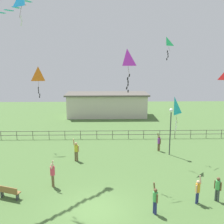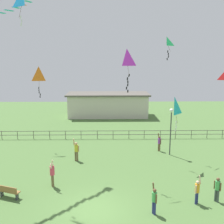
# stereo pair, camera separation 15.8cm
# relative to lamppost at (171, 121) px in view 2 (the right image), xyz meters

# --- Properties ---
(ground_plane) EXTENTS (80.00, 80.00, 0.00)m
(ground_plane) POSITION_rel_lamppost_xyz_m (-6.50, -8.93, -3.19)
(ground_plane) COLOR #4C7038
(lamppost) EXTENTS (0.36, 0.36, 4.38)m
(lamppost) POSITION_rel_lamppost_xyz_m (0.00, 0.00, 0.00)
(lamppost) COLOR #38383D
(lamppost) RESTS_ON ground_plane
(park_bench) EXTENTS (1.55, 0.91, 0.85)m
(park_bench) POSITION_rel_lamppost_xyz_m (-12.06, -7.47, -2.72)
(park_bench) COLOR olive
(park_bench) RESTS_ON ground_plane
(person_0) EXTENTS (0.29, 0.49, 1.84)m
(person_0) POSITION_rel_lamppost_xyz_m (-3.11, -9.38, -2.26)
(person_0) COLOR navy
(person_0) RESTS_ON ground_plane
(person_1) EXTENTS (0.31, 0.45, 1.75)m
(person_1) POSITION_rel_lamppost_xyz_m (-0.78, 1.01, -2.31)
(person_1) COLOR brown
(person_1) RESTS_ON ground_plane
(person_2) EXTENTS (0.32, 0.54, 2.02)m
(person_2) POSITION_rel_lamppost_xyz_m (-9.57, -5.97, -2.17)
(person_2) COLOR brown
(person_2) RESTS_ON ground_plane
(person_3) EXTENTS (0.33, 0.40, 1.60)m
(person_3) POSITION_rel_lamppost_xyz_m (1.01, -8.12, -2.27)
(person_3) COLOR #3F4C47
(person_3) RESTS_ON ground_plane
(person_4) EXTENTS (0.42, 0.37, 1.77)m
(person_4) POSITION_rel_lamppost_xyz_m (-0.31, -8.34, -2.30)
(person_4) COLOR navy
(person_4) RESTS_ON ground_plane
(person_5) EXTENTS (0.51, 0.33, 1.97)m
(person_5) POSITION_rel_lamppost_xyz_m (-8.47, -1.30, -2.20)
(person_5) COLOR brown
(person_5) RESTS_ON ground_plane
(kite_1) EXTENTS (0.94, 0.96, 2.83)m
(kite_1) POSITION_rel_lamppost_xyz_m (-0.38, -2.30, 1.81)
(kite_1) COLOR #19B2B2
(kite_2) EXTENTS (0.91, 0.87, 2.01)m
(kite_2) POSITION_rel_lamppost_xyz_m (-0.46, 1.06, 6.94)
(kite_2) COLOR #1EB759
(kite_4) EXTENTS (0.99, 0.70, 3.02)m
(kite_4) POSITION_rel_lamppost_xyz_m (-12.41, 2.83, 4.04)
(kite_4) COLOR orange
(kite_5) EXTENTS (0.85, 1.00, 2.97)m
(kite_5) POSITION_rel_lamppost_xyz_m (-4.38, -4.27, 5.45)
(kite_5) COLOR #B22DB2
(waterfront_railing) EXTENTS (36.02, 0.06, 0.95)m
(waterfront_railing) POSITION_rel_lamppost_xyz_m (-6.85, 5.07, -2.55)
(waterfront_railing) COLOR #4C4742
(waterfront_railing) RESTS_ON ground_plane
(pavilion_building) EXTENTS (12.54, 5.19, 3.58)m
(pavilion_building) POSITION_rel_lamppost_xyz_m (-5.68, 17.07, -1.38)
(pavilion_building) COLOR beige
(pavilion_building) RESTS_ON ground_plane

